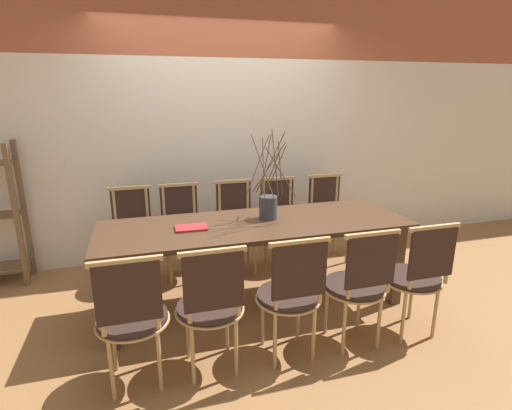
# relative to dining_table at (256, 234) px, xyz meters

# --- Properties ---
(ground_plane) EXTENTS (16.00, 16.00, 0.00)m
(ground_plane) POSITION_rel_dining_table_xyz_m (0.00, 0.00, -0.65)
(ground_plane) COLOR olive
(wall_rear) EXTENTS (12.00, 0.06, 3.20)m
(wall_rear) POSITION_rel_dining_table_xyz_m (0.00, 1.30, 0.95)
(wall_rear) COLOR beige
(wall_rear) RESTS_ON ground_plane
(dining_table) EXTENTS (2.54, 0.83, 0.75)m
(dining_table) POSITION_rel_dining_table_xyz_m (0.00, 0.00, 0.00)
(dining_table) COLOR #422B1C
(dining_table) RESTS_ON ground_plane
(chair_near_leftend) EXTENTS (0.45, 0.45, 0.92)m
(chair_near_leftend) POSITION_rel_dining_table_xyz_m (-1.00, -0.76, -0.15)
(chair_near_leftend) COLOR black
(chair_near_leftend) RESTS_ON ground_plane
(chair_near_left) EXTENTS (0.45, 0.45, 0.92)m
(chair_near_left) POSITION_rel_dining_table_xyz_m (-0.52, -0.76, -0.15)
(chair_near_left) COLOR black
(chair_near_left) RESTS_ON ground_plane
(chair_near_center) EXTENTS (0.45, 0.45, 0.92)m
(chair_near_center) POSITION_rel_dining_table_xyz_m (0.02, -0.76, -0.15)
(chair_near_center) COLOR black
(chair_near_center) RESTS_ON ground_plane
(chair_near_right) EXTENTS (0.45, 0.45, 0.92)m
(chair_near_right) POSITION_rel_dining_table_xyz_m (0.53, -0.76, -0.15)
(chair_near_right) COLOR black
(chair_near_right) RESTS_ON ground_plane
(chair_near_rightend) EXTENTS (0.45, 0.45, 0.92)m
(chair_near_rightend) POSITION_rel_dining_table_xyz_m (1.01, -0.76, -0.15)
(chair_near_rightend) COLOR black
(chair_near_rightend) RESTS_ON ground_plane
(chair_far_leftend) EXTENTS (0.45, 0.45, 0.92)m
(chair_far_leftend) POSITION_rel_dining_table_xyz_m (-1.00, 0.76, -0.15)
(chair_far_leftend) COLOR black
(chair_far_leftend) RESTS_ON ground_plane
(chair_far_left) EXTENTS (0.45, 0.45, 0.92)m
(chair_far_left) POSITION_rel_dining_table_xyz_m (-0.54, 0.76, -0.15)
(chair_far_left) COLOR black
(chair_far_left) RESTS_ON ground_plane
(chair_far_center) EXTENTS (0.45, 0.45, 0.92)m
(chair_far_center) POSITION_rel_dining_table_xyz_m (0.02, 0.76, -0.15)
(chair_far_center) COLOR black
(chair_far_center) RESTS_ON ground_plane
(chair_far_right) EXTENTS (0.45, 0.45, 0.92)m
(chair_far_right) POSITION_rel_dining_table_xyz_m (0.49, 0.76, -0.15)
(chair_far_right) COLOR black
(chair_far_right) RESTS_ON ground_plane
(chair_far_rightend) EXTENTS (0.45, 0.45, 0.92)m
(chair_far_rightend) POSITION_rel_dining_table_xyz_m (1.04, 0.76, -0.15)
(chair_far_rightend) COLOR black
(chair_far_rightend) RESTS_ON ground_plane
(vase_centerpiece) EXTENTS (0.40, 0.40, 0.76)m
(vase_centerpiece) POSITION_rel_dining_table_xyz_m (0.13, 0.08, 0.22)
(vase_centerpiece) COLOR #33383D
(vase_centerpiece) RESTS_ON dining_table
(book_stack) EXTENTS (0.25, 0.17, 0.02)m
(book_stack) POSITION_rel_dining_table_xyz_m (-0.53, -0.01, 0.11)
(book_stack) COLOR maroon
(book_stack) RESTS_ON dining_table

